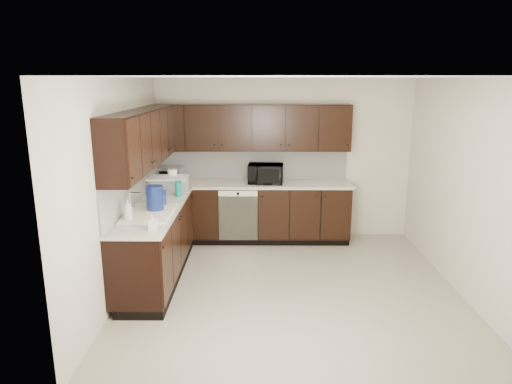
% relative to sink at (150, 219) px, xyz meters
% --- Properties ---
extents(floor, '(4.00, 4.00, 0.00)m').
position_rel_sink_xyz_m(floor, '(1.68, 0.01, -0.88)').
color(floor, '#A19985').
rests_on(floor, ground).
extents(ceiling, '(4.00, 4.00, 0.00)m').
position_rel_sink_xyz_m(ceiling, '(1.68, 0.01, 1.62)').
color(ceiling, white).
rests_on(ceiling, wall_back).
extents(wall_back, '(4.00, 0.02, 2.50)m').
position_rel_sink_xyz_m(wall_back, '(1.68, 2.01, 0.37)').
color(wall_back, beige).
rests_on(wall_back, floor).
extents(wall_left, '(0.02, 4.00, 2.50)m').
position_rel_sink_xyz_m(wall_left, '(-0.32, 0.01, 0.37)').
color(wall_left, beige).
rests_on(wall_left, floor).
extents(wall_right, '(0.02, 4.00, 2.50)m').
position_rel_sink_xyz_m(wall_right, '(3.68, 0.01, 0.37)').
color(wall_right, beige).
rests_on(wall_right, floor).
extents(wall_front, '(4.00, 0.02, 2.50)m').
position_rel_sink_xyz_m(wall_front, '(1.68, -1.99, 0.37)').
color(wall_front, beige).
rests_on(wall_front, floor).
extents(lower_cabinets, '(3.00, 2.80, 0.90)m').
position_rel_sink_xyz_m(lower_cabinets, '(0.67, 1.12, -0.47)').
color(lower_cabinets, black).
rests_on(lower_cabinets, floor).
extents(countertop, '(3.03, 2.83, 0.04)m').
position_rel_sink_xyz_m(countertop, '(0.67, 1.12, 0.04)').
color(countertop, beige).
rests_on(countertop, lower_cabinets).
extents(backsplash, '(3.00, 2.80, 0.48)m').
position_rel_sink_xyz_m(backsplash, '(0.46, 1.33, 0.30)').
color(backsplash, silver).
rests_on(backsplash, countertop).
extents(upper_cabinets, '(3.00, 2.80, 0.70)m').
position_rel_sink_xyz_m(upper_cabinets, '(0.58, 1.22, 0.89)').
color(upper_cabinets, black).
rests_on(upper_cabinets, wall_back).
extents(dishwasher, '(0.58, 0.04, 0.78)m').
position_rel_sink_xyz_m(dishwasher, '(0.98, 1.42, -0.33)').
color(dishwasher, '#F5EBC8').
rests_on(dishwasher, lower_cabinets).
extents(sink, '(0.54, 0.82, 0.42)m').
position_rel_sink_xyz_m(sink, '(0.00, 0.00, 0.00)').
color(sink, '#F5EBC8').
rests_on(sink, countertop).
extents(microwave, '(0.55, 0.39, 0.29)m').
position_rel_sink_xyz_m(microwave, '(1.39, 1.67, 0.20)').
color(microwave, black).
rests_on(microwave, countertop).
extents(soap_bottle_a, '(0.08, 0.08, 0.17)m').
position_rel_sink_xyz_m(soap_bottle_a, '(0.17, -0.58, 0.15)').
color(soap_bottle_a, gray).
rests_on(soap_bottle_a, countertop).
extents(soap_bottle_b, '(0.12, 0.13, 0.26)m').
position_rel_sink_xyz_m(soap_bottle_b, '(-0.17, -0.27, 0.19)').
color(soap_bottle_b, gray).
rests_on(soap_bottle_b, countertop).
extents(toaster_oven, '(0.45, 0.39, 0.24)m').
position_rel_sink_xyz_m(toaster_oven, '(-0.07, 1.75, 0.18)').
color(toaster_oven, '#B2B2B4').
rests_on(toaster_oven, countertop).
extents(storage_bin, '(0.62, 0.55, 0.20)m').
position_rel_sink_xyz_m(storage_bin, '(0.01, 1.12, 0.16)').
color(storage_bin, white).
rests_on(storage_bin, countertop).
extents(blue_pitcher, '(0.25, 0.25, 0.31)m').
position_rel_sink_xyz_m(blue_pitcher, '(0.04, 0.13, 0.21)').
color(blue_pitcher, navy).
rests_on(blue_pitcher, countertop).
extents(teal_tumbler, '(0.10, 0.10, 0.21)m').
position_rel_sink_xyz_m(teal_tumbler, '(0.20, 0.86, 0.16)').
color(teal_tumbler, '#0B806C').
rests_on(teal_tumbler, countertop).
extents(paper_towel_roll, '(0.17, 0.17, 0.29)m').
position_rel_sink_xyz_m(paper_towel_roll, '(0.05, 1.25, 0.21)').
color(paper_towel_roll, white).
rests_on(paper_towel_roll, countertop).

